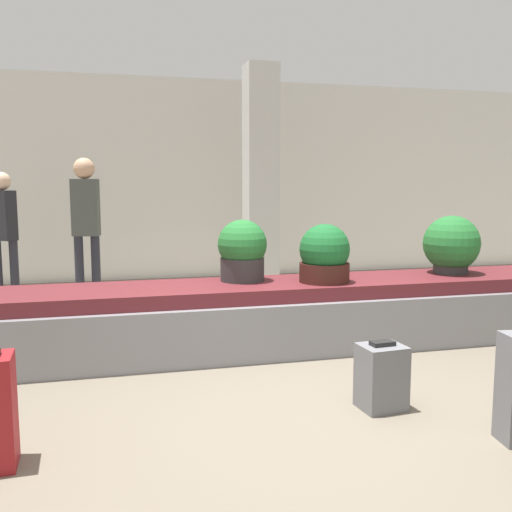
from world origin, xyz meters
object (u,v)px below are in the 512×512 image
potted_plant_0 (451,245)px  potted_plant_2 (325,255)px  traveler_0 (86,216)px  suitcase_0 (381,377)px  pillar (261,179)px  potted_plant_1 (242,251)px  traveler_1 (4,225)px

potted_plant_0 → potted_plant_2: 1.46m
potted_plant_0 → traveler_0: bearing=148.1°
suitcase_0 → traveler_0: bearing=112.5°
traveler_0 → pillar: bearing=-153.3°
suitcase_0 → potted_plant_2: 1.65m
pillar → potted_plant_2: (-0.20, -3.06, -0.73)m
pillar → traveler_0: size_ratio=1.73×
potted_plant_2 → traveler_0: traveler_0 is taller
suitcase_0 → potted_plant_1: 1.97m
pillar → traveler_0: (-2.40, -0.60, -0.47)m
potted_plant_2 → traveler_1: traveler_1 is taller
suitcase_0 → traveler_0: size_ratio=0.26×
potted_plant_0 → traveler_0: traveler_0 is taller
traveler_0 → traveler_1: (-1.04, 0.52, -0.12)m
pillar → traveler_1: size_ratio=1.91×
potted_plant_1 → traveler_0: traveler_0 is taller
traveler_0 → potted_plant_0: bearing=160.7°
pillar → traveler_1: bearing=-178.7°
potted_plant_2 → potted_plant_1: bearing=160.4°
suitcase_0 → potted_plant_1: size_ratio=0.82×
suitcase_0 → pillar: bearing=80.7°
suitcase_0 → potted_plant_2: bearing=79.0°
traveler_0 → traveler_1: traveler_0 is taller
pillar → potted_plant_1: pillar is taller
potted_plant_0 → suitcase_0: bearing=-133.6°
potted_plant_0 → potted_plant_2: potted_plant_0 is taller
suitcase_0 → traveler_1: (-3.09, 4.49, 0.78)m
potted_plant_1 → traveler_0: size_ratio=0.31×
pillar → potted_plant_0: (1.25, -2.88, -0.70)m
traveler_1 → traveler_0: bearing=-164.8°
potted_plant_1 → potted_plant_2: bearing=-19.6°
potted_plant_0 → potted_plant_2: (-1.45, -0.18, -0.04)m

